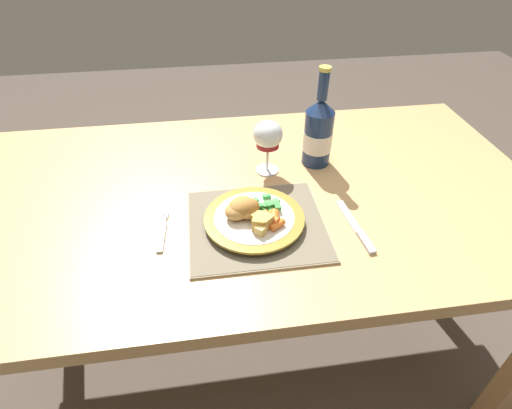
{
  "coord_description": "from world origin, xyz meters",
  "views": [
    {
      "loc": [
        -0.1,
        -0.83,
        1.36
      ],
      "look_at": [
        0.0,
        -0.11,
        0.78
      ],
      "focal_mm": 28.0,
      "sensor_mm": 36.0,
      "label": 1
    }
  ],
  "objects_px": {
    "table_knife": "(358,230)",
    "bottle": "(318,132)",
    "fork": "(162,234)",
    "dinner_plate": "(254,219)",
    "dining_table": "(249,215)",
    "wine_glass": "(268,137)"
  },
  "relations": [
    {
      "from": "dining_table",
      "to": "wine_glass",
      "type": "distance_m",
      "value": 0.22
    },
    {
      "from": "dinner_plate",
      "to": "bottle",
      "type": "relative_size",
      "value": 0.85
    },
    {
      "from": "dining_table",
      "to": "bottle",
      "type": "height_order",
      "value": "bottle"
    },
    {
      "from": "table_knife",
      "to": "bottle",
      "type": "relative_size",
      "value": 0.68
    },
    {
      "from": "dinner_plate",
      "to": "fork",
      "type": "bearing_deg",
      "value": -178.51
    },
    {
      "from": "table_knife",
      "to": "dinner_plate",
      "type": "bearing_deg",
      "value": 166.46
    },
    {
      "from": "fork",
      "to": "wine_glass",
      "type": "bearing_deg",
      "value": 38.82
    },
    {
      "from": "dinner_plate",
      "to": "table_knife",
      "type": "bearing_deg",
      "value": -13.54
    },
    {
      "from": "dining_table",
      "to": "bottle",
      "type": "bearing_deg",
      "value": 27.43
    },
    {
      "from": "dinner_plate",
      "to": "wine_glass",
      "type": "xyz_separation_m",
      "value": [
        0.07,
        0.22,
        0.09
      ]
    },
    {
      "from": "table_knife",
      "to": "wine_glass",
      "type": "bearing_deg",
      "value": 121.15
    },
    {
      "from": "fork",
      "to": "dinner_plate",
      "type": "bearing_deg",
      "value": 1.49
    },
    {
      "from": "dining_table",
      "to": "fork",
      "type": "distance_m",
      "value": 0.27
    },
    {
      "from": "fork",
      "to": "table_knife",
      "type": "distance_m",
      "value": 0.45
    },
    {
      "from": "dinner_plate",
      "to": "bottle",
      "type": "bearing_deg",
      "value": 49.11
    },
    {
      "from": "table_knife",
      "to": "bottle",
      "type": "bearing_deg",
      "value": 94.4
    },
    {
      "from": "fork",
      "to": "wine_glass",
      "type": "relative_size",
      "value": 0.9
    },
    {
      "from": "wine_glass",
      "to": "bottle",
      "type": "distance_m",
      "value": 0.15
    },
    {
      "from": "fork",
      "to": "wine_glass",
      "type": "distance_m",
      "value": 0.37
    },
    {
      "from": "dinner_plate",
      "to": "table_knife",
      "type": "distance_m",
      "value": 0.24
    },
    {
      "from": "fork",
      "to": "bottle",
      "type": "distance_m",
      "value": 0.5
    },
    {
      "from": "dinner_plate",
      "to": "fork",
      "type": "distance_m",
      "value": 0.21
    }
  ]
}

